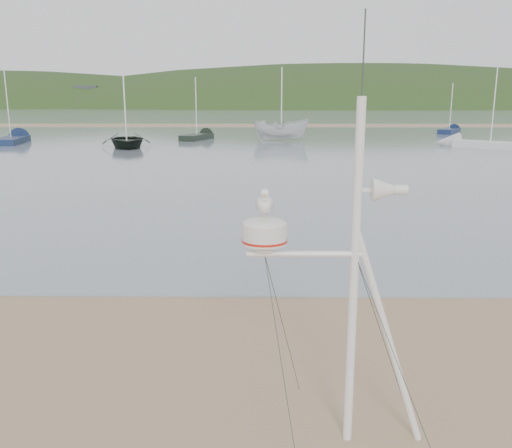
{
  "coord_description": "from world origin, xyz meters",
  "views": [
    {
      "loc": [
        2.21,
        -5.83,
        3.75
      ],
      "look_at": [
        2.12,
        1.0,
        2.16
      ],
      "focal_mm": 38.0,
      "sensor_mm": 36.0,
      "label": 1
    }
  ],
  "objects_px": {
    "boat_white": "(281,112)",
    "sailboat_blue_near": "(18,139)",
    "boat_dark": "(125,112)",
    "sailboat_dark_mid": "(203,136)",
    "sailboat_blue_far": "(452,130)",
    "sailboat_white_near": "(466,143)",
    "mast_rig": "(346,350)"
  },
  "relations": [
    {
      "from": "sailboat_white_near",
      "to": "mast_rig",
      "type": "bearing_deg",
      "value": -111.79
    },
    {
      "from": "mast_rig",
      "to": "sailboat_white_near",
      "type": "height_order",
      "value": "sailboat_white_near"
    },
    {
      "from": "sailboat_white_near",
      "to": "sailboat_blue_near",
      "type": "relative_size",
      "value": 0.88
    },
    {
      "from": "boat_dark",
      "to": "sailboat_blue_near",
      "type": "height_order",
      "value": "sailboat_blue_near"
    },
    {
      "from": "mast_rig",
      "to": "sailboat_blue_near",
      "type": "xyz_separation_m",
      "value": [
        -22.31,
        41.85,
        -0.8
      ]
    },
    {
      "from": "sailboat_dark_mid",
      "to": "boat_dark",
      "type": "bearing_deg",
      "value": -117.07
    },
    {
      "from": "boat_white",
      "to": "sailboat_blue_far",
      "type": "bearing_deg",
      "value": -50.1
    },
    {
      "from": "boat_white",
      "to": "sailboat_blue_near",
      "type": "distance_m",
      "value": 23.13
    },
    {
      "from": "boat_dark",
      "to": "sailboat_dark_mid",
      "type": "relative_size",
      "value": 0.86
    },
    {
      "from": "sailboat_dark_mid",
      "to": "sailboat_blue_far",
      "type": "relative_size",
      "value": 1.09
    },
    {
      "from": "boat_white",
      "to": "sailboat_white_near",
      "type": "height_order",
      "value": "sailboat_white_near"
    },
    {
      "from": "boat_white",
      "to": "sailboat_blue_near",
      "type": "height_order",
      "value": "sailboat_blue_near"
    },
    {
      "from": "boat_white",
      "to": "sailboat_blue_far",
      "type": "distance_m",
      "value": 22.19
    },
    {
      "from": "boat_white",
      "to": "sailboat_white_near",
      "type": "bearing_deg",
      "value": -104.17
    },
    {
      "from": "sailboat_blue_near",
      "to": "boat_dark",
      "type": "bearing_deg",
      "value": -27.74
    },
    {
      "from": "sailboat_dark_mid",
      "to": "sailboat_blue_near",
      "type": "bearing_deg",
      "value": -166.88
    },
    {
      "from": "sailboat_blue_near",
      "to": "sailboat_blue_far",
      "type": "relative_size",
      "value": 1.36
    },
    {
      "from": "sailboat_blue_far",
      "to": "sailboat_blue_near",
      "type": "bearing_deg",
      "value": -163.22
    },
    {
      "from": "boat_dark",
      "to": "sailboat_blue_near",
      "type": "bearing_deg",
      "value": 136.88
    },
    {
      "from": "boat_dark",
      "to": "sailboat_blue_near",
      "type": "distance_m",
      "value": 12.62
    },
    {
      "from": "boat_white",
      "to": "sailboat_blue_far",
      "type": "height_order",
      "value": "sailboat_blue_far"
    },
    {
      "from": "sailboat_white_near",
      "to": "sailboat_blue_near",
      "type": "xyz_separation_m",
      "value": [
        -37.15,
        4.74,
        -0.0
      ]
    },
    {
      "from": "boat_white",
      "to": "sailboat_white_near",
      "type": "xyz_separation_m",
      "value": [
        14.16,
        -6.12,
        -2.2
      ]
    },
    {
      "from": "sailboat_white_near",
      "to": "boat_dark",
      "type": "bearing_deg",
      "value": -177.74
    },
    {
      "from": "boat_white",
      "to": "sailboat_dark_mid",
      "type": "relative_size",
      "value": 0.8
    },
    {
      "from": "mast_rig",
      "to": "boat_dark",
      "type": "height_order",
      "value": "boat_dark"
    },
    {
      "from": "boat_dark",
      "to": "sailboat_blue_far",
      "type": "relative_size",
      "value": 0.93
    },
    {
      "from": "mast_rig",
      "to": "boat_white",
      "type": "distance_m",
      "value": 43.26
    },
    {
      "from": "boat_dark",
      "to": "sailboat_dark_mid",
      "type": "distance_m",
      "value": 10.88
    },
    {
      "from": "mast_rig",
      "to": "boat_dark",
      "type": "relative_size",
      "value": 0.87
    },
    {
      "from": "boat_white",
      "to": "sailboat_blue_near",
      "type": "xyz_separation_m",
      "value": [
        -22.98,
        -1.38,
        -2.2
      ]
    },
    {
      "from": "boat_white",
      "to": "sailboat_white_near",
      "type": "distance_m",
      "value": 15.58
    }
  ]
}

